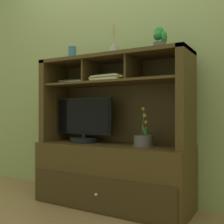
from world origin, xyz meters
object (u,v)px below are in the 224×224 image
object	(u,v)px
potted_orchid	(143,141)
ceramic_vase	(72,54)
tv_monitor	(84,123)
potted_succulent	(160,40)
media_console	(112,158)
magazine_stack_centre	(76,82)
magazine_stack_left	(111,78)
diffuser_bottle	(114,51)

from	to	relation	value
potted_orchid	ceramic_vase	world-z (taller)	ceramic_vase
tv_monitor	potted_succulent	xyz separation A→B (m)	(0.73, -0.01, 0.66)
media_console	magazine_stack_centre	bearing A→B (deg)	-179.37
media_console	potted_succulent	distance (m)	1.05
magazine_stack_left	ceramic_vase	size ratio (longest dim) A/B	2.40
magazine_stack_left	potted_succulent	bearing A→B (deg)	2.49
potted_orchid	ceramic_vase	xyz separation A→B (m)	(-0.73, 0.02, 0.77)
media_console	tv_monitor	size ratio (longest dim) A/B	2.31
ceramic_vase	magazine_stack_left	bearing A→B (deg)	-5.48
magazine_stack_centre	tv_monitor	bearing A→B (deg)	-4.34
diffuser_bottle	potted_succulent	distance (m)	0.44
potted_orchid	potted_succulent	size ratio (longest dim) A/B	1.65
media_console	ceramic_vase	xyz separation A→B (m)	(-0.43, 0.00, 0.94)
potted_orchid	diffuser_bottle	world-z (taller)	diffuser_bottle
tv_monitor	diffuser_bottle	size ratio (longest dim) A/B	2.05
tv_monitor	magazine_stack_centre	distance (m)	0.39
media_console	magazine_stack_centre	distance (m)	0.77
media_console	tv_monitor	bearing A→B (deg)	-177.91
magazine_stack_left	diffuser_bottle	xyz separation A→B (m)	(-0.01, 0.06, 0.24)
potted_orchid	magazine_stack_left	distance (m)	0.58
magazine_stack_centre	media_console	bearing A→B (deg)	0.63
diffuser_bottle	potted_succulent	xyz separation A→B (m)	(0.43, -0.04, 0.04)
diffuser_bottle	ceramic_vase	world-z (taller)	diffuser_bottle
media_console	magazine_stack_left	size ratio (longest dim) A/B	4.13
magazine_stack_left	potted_orchid	bearing A→B (deg)	4.21
media_console	potted_succulent	size ratio (longest dim) A/B	7.01
potted_orchid	magazine_stack_centre	distance (m)	0.84
potted_succulent	ceramic_vase	world-z (taller)	potted_succulent
tv_monitor	potted_orchid	bearing A→B (deg)	-0.67
magazine_stack_left	potted_succulent	distance (m)	0.51
tv_monitor	potted_succulent	size ratio (longest dim) A/B	3.04
media_console	diffuser_bottle	xyz separation A→B (m)	(-0.00, 0.02, 0.92)
potted_orchid	ceramic_vase	size ratio (longest dim) A/B	2.33
media_console	tv_monitor	world-z (taller)	media_console
magazine_stack_left	diffuser_bottle	bearing A→B (deg)	97.42
media_console	potted_orchid	bearing A→B (deg)	-3.42
media_console	magazine_stack_left	distance (m)	0.68
tv_monitor	potted_orchid	distance (m)	0.60
media_console	potted_orchid	distance (m)	0.34
tv_monitor	potted_succulent	distance (m)	0.98
potted_succulent	ceramic_vase	distance (m)	0.87
media_console	magazine_stack_centre	size ratio (longest dim) A/B	4.38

